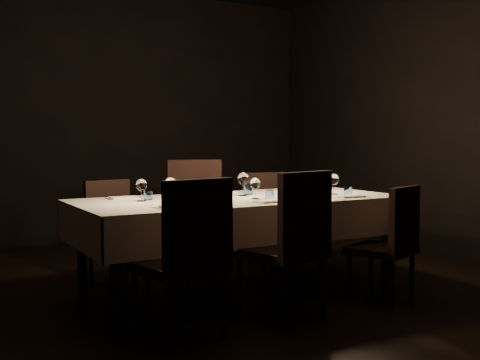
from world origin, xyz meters
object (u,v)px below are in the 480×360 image
dining_table (240,207)px  chair_near_center (291,240)px  chair_near_left (187,253)px  chair_near_right (391,238)px  chair_far_right (269,213)px  chair_far_center (197,212)px  chair_far_left (113,226)px

dining_table → chair_near_center: chair_near_center is taller
chair_near_left → chair_near_right: (1.65, 0.01, -0.05)m
dining_table → chair_near_left: chair_near_left is taller
dining_table → chair_far_right: chair_far_right is taller
chair_near_right → chair_far_right: 1.63m
chair_far_center → chair_far_left: bearing=-164.4°
chair_near_center → chair_far_right: chair_near_center is taller
chair_near_left → chair_far_center: (0.83, 1.60, 0.02)m
dining_table → chair_near_left: size_ratio=2.55×
chair_near_right → chair_far_left: chair_near_right is taller
chair_far_left → chair_far_right: size_ratio=0.98×
chair_near_center → chair_far_center: 1.58m
chair_far_right → chair_far_center: bearing=-170.7°
chair_far_center → chair_far_right: chair_far_center is taller
chair_far_right → chair_near_right: bearing=-82.4°
chair_near_center → chair_far_right: size_ratio=1.13×
chair_near_right → chair_far_left: size_ratio=1.01×
chair_near_center → chair_near_left: bearing=-11.8°
dining_table → chair_near_left: bearing=-136.0°
chair_near_center → chair_far_center: chair_far_center is taller
chair_far_right → chair_far_left: bearing=-172.8°
chair_near_center → chair_near_right: 0.88m
dining_table → chair_near_center: 0.77m
chair_near_left → chair_near_center: size_ratio=0.98×
chair_far_left → chair_far_right: bearing=-11.6°
dining_table → chair_near_center: (-0.04, -0.76, -0.14)m
chair_far_center → chair_near_left: bearing=-100.0°
dining_table → chair_near_right: size_ratio=2.88×
chair_near_left → chair_near_center: bearing=172.0°
chair_near_left → chair_near_center: (0.77, 0.03, 0.01)m
chair_near_center → chair_near_right: (0.88, -0.02, -0.06)m
dining_table → chair_far_right: 1.20m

